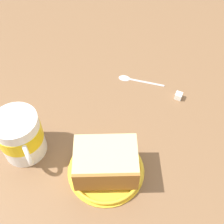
{
  "coord_description": "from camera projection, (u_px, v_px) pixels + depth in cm",
  "views": [
    {
      "loc": [
        -31.32,
        -13.65,
        51.69
      ],
      "look_at": [
        4.01,
        2.55,
        3.0
      ],
      "focal_mm": 45.81,
      "sensor_mm": 36.0,
      "label": 1
    }
  ],
  "objects": [
    {
      "name": "cake_slice",
      "position": [
        106.0,
        162.0,
        0.54
      ],
      "size": [
        12.99,
        14.4,
        6.32
      ],
      "color": "#9E662D",
      "rests_on": "small_plate"
    },
    {
      "name": "sugar_cube",
      "position": [
        179.0,
        96.0,
        0.68
      ],
      "size": [
        1.61,
        1.61,
        1.57
      ],
      "primitive_type": "cube",
      "rotation": [
        0.0,
        0.0,
        1.55
      ],
      "color": "white",
      "rests_on": "ground_plane"
    },
    {
      "name": "small_plate",
      "position": [
        106.0,
        169.0,
        0.56
      ],
      "size": [
        15.17,
        15.17,
        1.41
      ],
      "color": "yellow",
      "rests_on": "ground_plane"
    },
    {
      "name": "ground_plane",
      "position": [
        115.0,
        143.0,
        0.63
      ],
      "size": [
        148.58,
        148.58,
        3.99
      ],
      "primitive_type": "cube",
      "color": "brown"
    },
    {
      "name": "tea_mug",
      "position": [
        20.0,
        135.0,
        0.56
      ],
      "size": [
        9.06,
        10.19,
        10.2
      ],
      "color": "white",
      "rests_on": "ground_plane"
    },
    {
      "name": "teaspoon",
      "position": [
        132.0,
        79.0,
        0.72
      ],
      "size": [
        3.11,
        11.81,
        0.8
      ],
      "color": "silver",
      "rests_on": "ground_plane"
    }
  ]
}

